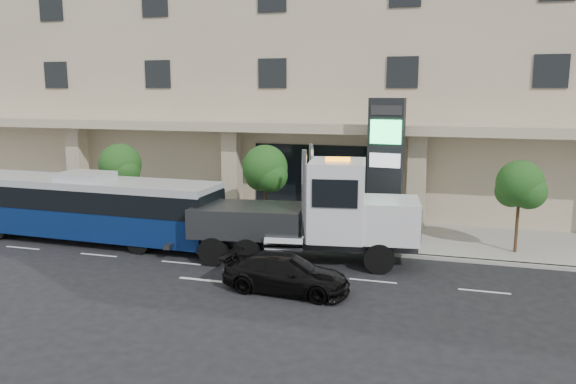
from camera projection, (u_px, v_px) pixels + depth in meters
name	position (u px, v px, depth m)	size (l,w,h in m)	color
ground	(283.00, 261.00, 23.76)	(120.00, 120.00, 0.00)	black
sidewalk	(312.00, 231.00, 28.46)	(120.00, 6.00, 0.15)	gray
curb	(296.00, 246.00, 25.63)	(120.00, 0.30, 0.15)	gray
convention_center	(351.00, 45.00, 36.50)	(60.00, 17.60, 20.00)	tan
tree_left	(120.00, 168.00, 29.33)	(2.27, 2.20, 4.22)	#422B19
tree_mid	(265.00, 171.00, 27.10)	(2.28, 2.20, 4.38)	#422B19
tree_right	(520.00, 187.00, 23.97)	(2.10, 2.00, 4.04)	#422B19
city_bus	(87.00, 206.00, 26.57)	(13.17, 3.15, 3.32)	black
tow_truck	(314.00, 215.00, 23.28)	(10.73, 3.80, 4.85)	#2D3033
black_sedan	(286.00, 273.00, 20.05)	(1.87, 4.60, 1.34)	black
signage_pylon	(385.00, 168.00, 26.35)	(1.70, 0.77, 6.61)	black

